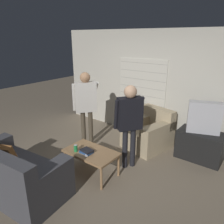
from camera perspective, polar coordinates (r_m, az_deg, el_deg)
name	(u,v)px	position (r m, az deg, el deg)	size (l,w,h in m)	color
ground_plane	(95,170)	(4.26, -4.46, -14.97)	(16.00, 16.00, 0.00)	#7F705B
wall_back	(150,85)	(5.32, 9.87, 6.88)	(5.20, 0.08, 2.55)	#BCB7A8
couch_blue	(13,174)	(3.88, -24.46, -14.63)	(1.77, 1.03, 0.89)	#424247
armchair_beige	(149,132)	(5.00, 9.56, -5.30)	(1.01, 1.07, 0.85)	tan
coffee_table	(91,154)	(3.97, -5.46, -10.77)	(0.94, 0.56, 0.45)	#9E754C
tv_stand	(200,145)	(4.81, 22.00, -8.12)	(0.88, 0.50, 0.59)	black
tv	(204,117)	(4.58, 22.94, -1.32)	(0.64, 0.40, 0.62)	#B2B2B7
person_left_standing	(86,101)	(4.71, -6.82, 2.92)	(0.50, 0.80, 1.69)	#4C4233
person_right_standing	(130,117)	(3.93, 4.61, -1.26)	(0.53, 0.77, 1.59)	black
book_stack	(87,151)	(3.90, -6.66, -10.15)	(0.24, 0.18, 0.06)	#284C89
soda_can	(76,148)	(3.96, -9.47, -9.31)	(0.07, 0.07, 0.13)	#238E47
spare_remote	(86,155)	(3.83, -6.72, -11.05)	(0.12, 0.12, 0.02)	white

